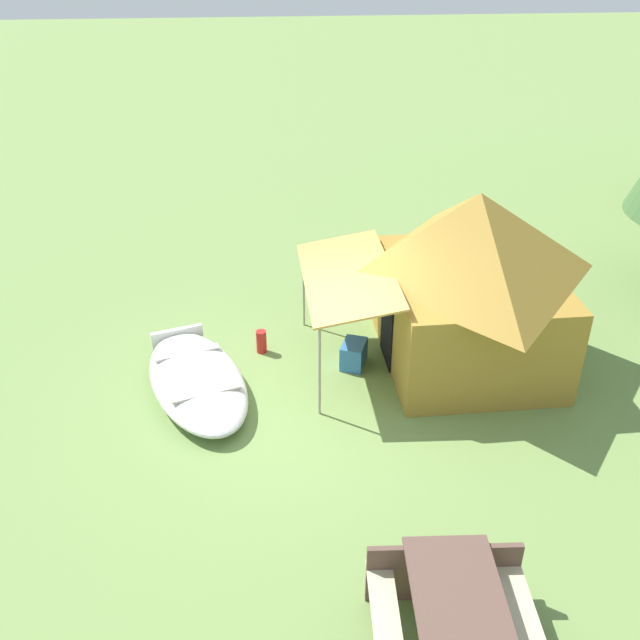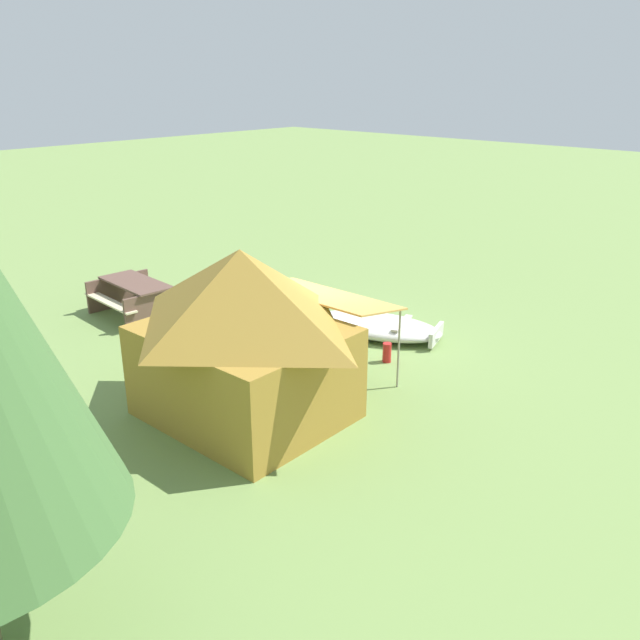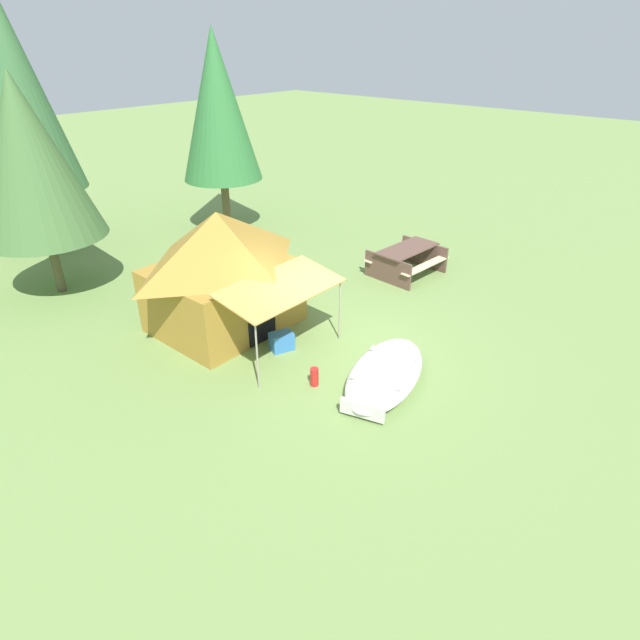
{
  "view_description": "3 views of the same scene",
  "coord_description": "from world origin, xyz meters",
  "px_view_note": "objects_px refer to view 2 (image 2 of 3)",
  "views": [
    {
      "loc": [
        8.19,
        -0.5,
        6.1
      ],
      "look_at": [
        -0.3,
        0.25,
        1.12
      ],
      "focal_mm": 40.11,
      "sensor_mm": 36.0,
      "label": 1
    },
    {
      "loc": [
        -7.96,
        8.53,
        5.03
      ],
      "look_at": [
        -0.23,
        0.08,
        0.74
      ],
      "focal_mm": 37.07,
      "sensor_mm": 36.0,
      "label": 2
    },
    {
      "loc": [
        -7.43,
        -6.19,
        5.94
      ],
      "look_at": [
        -0.55,
        -0.04,
        0.91
      ],
      "focal_mm": 29.76,
      "sensor_mm": 36.0,
      "label": 3
    }
  ],
  "objects_px": {
    "picnic_table": "(137,294)",
    "fuel_can": "(387,353)",
    "cooler_box": "(316,368)",
    "canvas_cabin_tent": "(244,332)",
    "beached_rowboat": "(377,326)"
  },
  "relations": [
    {
      "from": "picnic_table",
      "to": "canvas_cabin_tent",
      "type": "bearing_deg",
      "value": 164.7
    },
    {
      "from": "beached_rowboat",
      "to": "fuel_can",
      "type": "relative_size",
      "value": 8.03
    },
    {
      "from": "picnic_table",
      "to": "fuel_can",
      "type": "xyz_separation_m",
      "value": [
        -5.6,
        -1.67,
        -0.3
      ]
    },
    {
      "from": "beached_rowboat",
      "to": "fuel_can",
      "type": "height_order",
      "value": "beached_rowboat"
    },
    {
      "from": "beached_rowboat",
      "to": "canvas_cabin_tent",
      "type": "xyz_separation_m",
      "value": [
        -0.57,
        4.03,
        1.18
      ]
    },
    {
      "from": "picnic_table",
      "to": "fuel_can",
      "type": "bearing_deg",
      "value": -163.37
    },
    {
      "from": "cooler_box",
      "to": "canvas_cabin_tent",
      "type": "bearing_deg",
      "value": 93.31
    },
    {
      "from": "picnic_table",
      "to": "cooler_box",
      "type": "relative_size",
      "value": 4.09
    },
    {
      "from": "canvas_cabin_tent",
      "to": "fuel_can",
      "type": "distance_m",
      "value": 3.34
    },
    {
      "from": "cooler_box",
      "to": "fuel_can",
      "type": "relative_size",
      "value": 1.28
    },
    {
      "from": "canvas_cabin_tent",
      "to": "cooler_box",
      "type": "distance_m",
      "value": 2.08
    },
    {
      "from": "beached_rowboat",
      "to": "picnic_table",
      "type": "relative_size",
      "value": 1.54
    },
    {
      "from": "fuel_can",
      "to": "beached_rowboat",
      "type": "bearing_deg",
      "value": -44.12
    },
    {
      "from": "beached_rowboat",
      "to": "canvas_cabin_tent",
      "type": "height_order",
      "value": "canvas_cabin_tent"
    },
    {
      "from": "beached_rowboat",
      "to": "cooler_box",
      "type": "xyz_separation_m",
      "value": [
        -0.47,
        2.33,
        -0.01
      ]
    }
  ]
}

